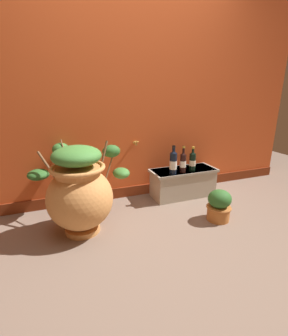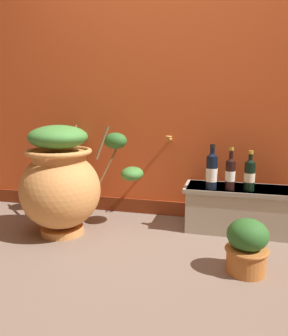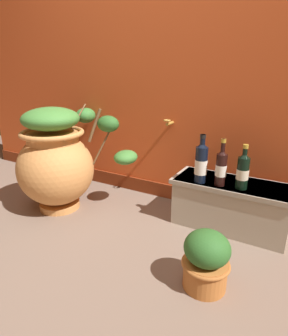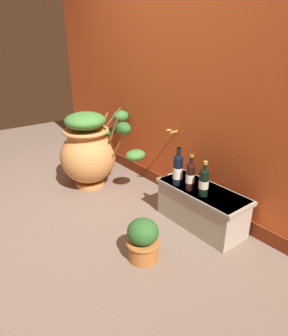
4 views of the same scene
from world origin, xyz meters
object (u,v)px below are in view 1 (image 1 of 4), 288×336
(terracotta_urn, at_px, (80,190))
(potted_shrub, at_px, (219,205))
(wine_bottle_middle, at_px, (192,161))
(wine_bottle_left, at_px, (183,162))
(wine_bottle_right, at_px, (173,162))

(terracotta_urn, distance_m, potted_shrub, 1.33)
(wine_bottle_middle, relative_size, potted_shrub, 0.91)
(wine_bottle_left, relative_size, wine_bottle_right, 0.95)
(wine_bottle_left, bearing_deg, wine_bottle_middle, 5.47)
(wine_bottle_left, height_order, wine_bottle_right, wine_bottle_right)
(terracotta_urn, bearing_deg, wine_bottle_middle, 12.06)
(terracotta_urn, height_order, wine_bottle_right, terracotta_urn)
(wine_bottle_middle, xyz_separation_m, wine_bottle_right, (-0.26, -0.02, 0.02))
(wine_bottle_middle, bearing_deg, terracotta_urn, -167.94)
(wine_bottle_left, bearing_deg, terracotta_urn, -167.22)
(wine_bottle_left, height_order, wine_bottle_middle, wine_bottle_left)
(terracotta_urn, relative_size, wine_bottle_left, 3.19)
(potted_shrub, bearing_deg, wine_bottle_left, 100.52)
(terracotta_urn, relative_size, wine_bottle_right, 3.04)
(wine_bottle_middle, bearing_deg, potted_shrub, -92.85)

